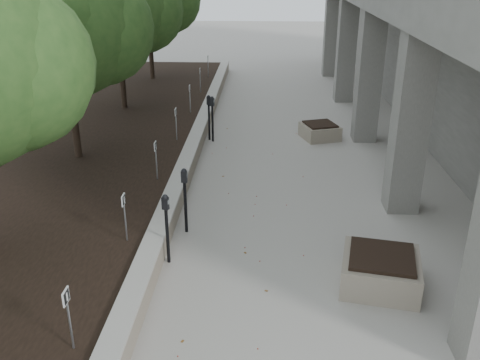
% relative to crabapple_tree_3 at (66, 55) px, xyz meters
% --- Properties ---
extents(retaining_wall, '(0.39, 26.00, 0.50)m').
position_rel_crabapple_tree_3_xyz_m(retaining_wall, '(2.97, 1.00, -2.87)').
color(retaining_wall, gray).
rests_on(retaining_wall, ground).
extents(planting_bed, '(7.00, 26.00, 0.40)m').
position_rel_crabapple_tree_3_xyz_m(planting_bed, '(-0.70, 1.00, -2.92)').
color(planting_bed, black).
rests_on(planting_bed, ground).
extents(crabapple_tree_3, '(4.60, 4.00, 5.44)m').
position_rel_crabapple_tree_3_xyz_m(crabapple_tree_3, '(0.00, 0.00, 0.00)').
color(crabapple_tree_3, '#2A501E').
rests_on(crabapple_tree_3, planting_bed).
extents(crabapple_tree_4, '(4.60, 4.00, 5.44)m').
position_rel_crabapple_tree_3_xyz_m(crabapple_tree_4, '(0.00, 5.00, 0.00)').
color(crabapple_tree_4, '#2A501E').
rests_on(crabapple_tree_4, planting_bed).
extents(crabapple_tree_5, '(4.60, 4.00, 5.44)m').
position_rel_crabapple_tree_3_xyz_m(crabapple_tree_5, '(0.00, 10.00, 0.00)').
color(crabapple_tree_5, '#2A501E').
rests_on(crabapple_tree_5, planting_bed).
extents(parking_sign_2, '(0.04, 0.22, 0.96)m').
position_rel_crabapple_tree_3_xyz_m(parking_sign_2, '(2.45, -7.50, -2.24)').
color(parking_sign_2, black).
rests_on(parking_sign_2, planting_bed).
extents(parking_sign_3, '(0.04, 0.22, 0.96)m').
position_rel_crabapple_tree_3_xyz_m(parking_sign_3, '(2.45, -4.50, -2.24)').
color(parking_sign_3, black).
rests_on(parking_sign_3, planting_bed).
extents(parking_sign_4, '(0.04, 0.22, 0.96)m').
position_rel_crabapple_tree_3_xyz_m(parking_sign_4, '(2.45, -1.50, -2.24)').
color(parking_sign_4, black).
rests_on(parking_sign_4, planting_bed).
extents(parking_sign_5, '(0.04, 0.22, 0.96)m').
position_rel_crabapple_tree_3_xyz_m(parking_sign_5, '(2.45, 1.50, -2.24)').
color(parking_sign_5, black).
rests_on(parking_sign_5, planting_bed).
extents(parking_sign_6, '(0.04, 0.22, 0.96)m').
position_rel_crabapple_tree_3_xyz_m(parking_sign_6, '(2.45, 4.50, -2.24)').
color(parking_sign_6, black).
rests_on(parking_sign_6, planting_bed).
extents(parking_sign_7, '(0.04, 0.22, 0.96)m').
position_rel_crabapple_tree_3_xyz_m(parking_sign_7, '(2.45, 7.50, -2.24)').
color(parking_sign_7, black).
rests_on(parking_sign_7, planting_bed).
extents(parking_sign_8, '(0.04, 0.22, 0.96)m').
position_rel_crabapple_tree_3_xyz_m(parking_sign_8, '(2.45, 10.50, -2.24)').
color(parking_sign_8, black).
rests_on(parking_sign_8, planting_bed).
extents(parking_meter_2, '(0.15, 0.11, 1.44)m').
position_rel_crabapple_tree_3_xyz_m(parking_meter_2, '(3.42, -3.38, -2.40)').
color(parking_meter_2, black).
rests_on(parking_meter_2, ground).
extents(parking_meter_3, '(0.16, 0.13, 1.42)m').
position_rel_crabapple_tree_3_xyz_m(parking_meter_3, '(3.25, -4.60, -2.41)').
color(parking_meter_3, black).
rests_on(parking_meter_3, ground).
extents(parking_meter_4, '(0.17, 0.14, 1.46)m').
position_rel_crabapple_tree_3_xyz_m(parking_meter_4, '(3.29, 2.73, -2.39)').
color(parking_meter_4, black).
rests_on(parking_meter_4, ground).
extents(parking_meter_5, '(0.17, 0.14, 1.45)m').
position_rel_crabapple_tree_3_xyz_m(parking_meter_5, '(3.41, 2.58, -2.39)').
color(parking_meter_5, black).
rests_on(parking_meter_5, ground).
extents(planter_front, '(1.55, 1.55, 0.62)m').
position_rel_crabapple_tree_3_xyz_m(planter_front, '(7.11, -5.17, -2.81)').
color(planter_front, gray).
rests_on(planter_front, ground).
extents(planter_back, '(1.35, 1.35, 0.50)m').
position_rel_crabapple_tree_3_xyz_m(planter_back, '(6.82, 3.05, -2.87)').
color(planter_back, gray).
rests_on(planter_back, ground).
extents(berry_scatter, '(3.30, 14.10, 0.02)m').
position_rel_crabapple_tree_3_xyz_m(berry_scatter, '(4.70, -3.00, -3.11)').
color(berry_scatter, '#991F0B').
rests_on(berry_scatter, ground).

